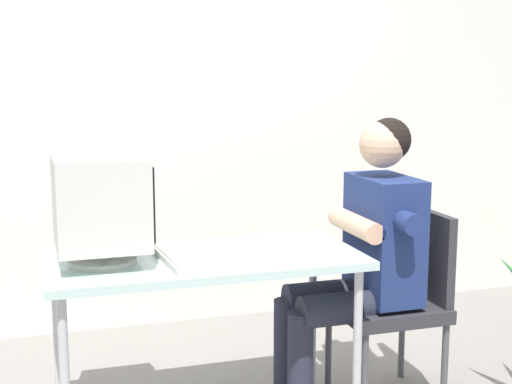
{
  "coord_description": "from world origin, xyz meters",
  "views": [
    {
      "loc": [
        -0.69,
        -2.87,
        1.52
      ],
      "look_at": [
        0.22,
        0.0,
        1.0
      ],
      "focal_mm": 52.78,
      "sensor_mm": 36.0,
      "label": 1
    }
  ],
  "objects": [
    {
      "name": "crt_monitor",
      "position": [
        -0.4,
        0.01,
        0.99
      ],
      "size": [
        0.36,
        0.39,
        0.42
      ],
      "color": "silver",
      "rests_on": "desk"
    },
    {
      "name": "office_chair",
      "position": [
        0.91,
        0.04,
        0.49
      ],
      "size": [
        0.45,
        0.45,
        0.87
      ],
      "color": "#4C4C51",
      "rests_on": "ground_plane"
    },
    {
      "name": "keyboard",
      "position": [
        -0.1,
        -0.03,
        0.76
      ],
      "size": [
        0.19,
        0.47,
        0.03
      ],
      "color": "silver",
      "rests_on": "desk"
    },
    {
      "name": "wall_back",
      "position": [
        0.3,
        1.4,
        1.5
      ],
      "size": [
        8.0,
        0.1,
        3.0
      ],
      "primitive_type": "cube",
      "color": "silver",
      "rests_on": "ground_plane"
    },
    {
      "name": "person_seated",
      "position": [
        0.72,
        0.04,
        0.7
      ],
      "size": [
        0.71,
        0.6,
        1.29
      ],
      "color": "navy",
      "rests_on": "ground_plane"
    },
    {
      "name": "desk",
      "position": [
        0.0,
        0.0,
        0.69
      ],
      "size": [
        1.27,
        0.61,
        0.75
      ],
      "color": "#B7B7BC",
      "rests_on": "ground_plane"
    }
  ]
}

